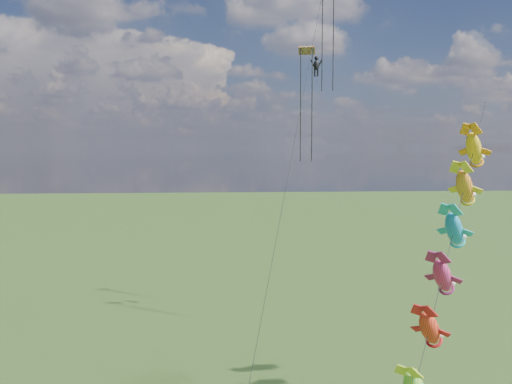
{
  "coord_description": "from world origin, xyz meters",
  "views": [
    {
      "loc": [
        10.3,
        -23.14,
        13.29
      ],
      "look_at": [
        12.83,
        7.65,
        10.93
      ],
      "focal_mm": 40.0,
      "sensor_mm": 36.0,
      "label": 1
    }
  ],
  "objects": [
    {
      "name": "parafoil_rig",
      "position": [
        17.59,
        16.21,
        19.04
      ],
      "size": [
        8.02,
        16.12,
        26.78
      ],
      "rotation": [
        0.0,
        0.0,
        -0.35
      ],
      "color": "#4F4028",
      "rests_on": "ground"
    },
    {
      "name": "fish_windsock_rig",
      "position": [
        20.44,
        0.12,
        8.87
      ],
      "size": [
        9.8,
        12.74,
        15.79
      ],
      "rotation": [
        0.0,
        0.0,
        -0.33
      ],
      "color": "#4F4028",
      "rests_on": "ground"
    }
  ]
}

